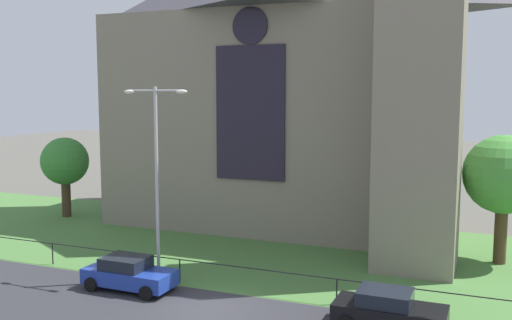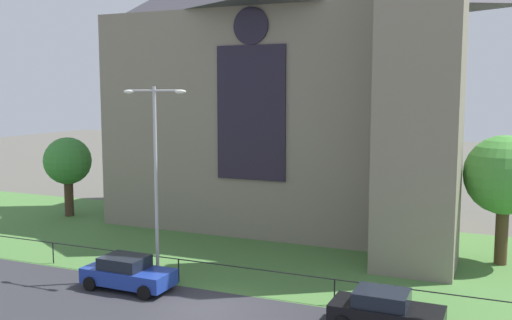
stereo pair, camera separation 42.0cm
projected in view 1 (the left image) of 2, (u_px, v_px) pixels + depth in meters
name	position (u px, v px, depth m)	size (l,w,h in m)	color
ground	(287.00, 249.00, 33.34)	(160.00, 160.00, 0.00)	#56544C
grass_verge	(275.00, 258.00, 31.51)	(120.00, 20.00, 0.01)	#477538
church_building	(292.00, 72.00, 38.87)	(23.20, 16.20, 26.00)	gray
iron_railing	(180.00, 262.00, 27.37)	(30.47, 0.07, 1.13)	black
tree_right_far	(503.00, 175.00, 29.97)	(4.10, 4.10, 6.78)	#4C3823
tree_left_far	(65.00, 162.00, 41.50)	(3.39, 3.39, 5.73)	#423021
streetlamp_near	(157.00, 160.00, 27.13)	(3.37, 0.26, 9.23)	#B2B2B7
parked_car_blue	(129.00, 273.00, 26.40)	(4.22, 2.06, 1.51)	#1E3899
parked_car_black	(389.00, 310.00, 21.97)	(4.21, 2.05, 1.51)	black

